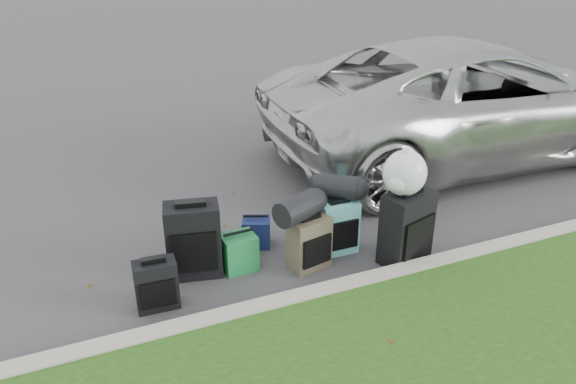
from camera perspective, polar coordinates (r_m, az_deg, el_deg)
name	(u,v)px	position (r m, az deg, el deg)	size (l,w,h in m)	color
ground	(304,244)	(6.07, 1.61, -5.28)	(120.00, 120.00, 0.00)	#383535
curb	(348,288)	(5.29, 6.13, -9.70)	(120.00, 0.18, 0.15)	#9E937F
suv	(472,99)	(8.59, 18.22, 8.97)	(2.77, 6.02, 1.67)	#B7B7B2
suitcase_small_black	(156,285)	(5.16, -13.23, -9.16)	(0.37, 0.21, 0.47)	black
suitcase_large_black_left	(193,240)	(5.48, -9.59, -4.84)	(0.52, 0.31, 0.75)	black
suitcase_olive	(309,243)	(5.56, 2.15, -5.19)	(0.40, 0.25, 0.54)	#3F3928
suitcase_teal	(338,227)	(5.83, 5.07, -3.56)	(0.40, 0.24, 0.57)	#57AFB1
suitcase_large_black_right	(406,228)	(5.72, 11.94, -3.60)	(0.51, 0.30, 0.76)	black
tote_green	(239,252)	(5.59, -5.00, -6.12)	(0.33, 0.26, 0.37)	#1B7B37
tote_navy	(256,232)	(5.98, -3.25, -4.11)	(0.29, 0.23, 0.31)	navy
duffel_left	(299,208)	(5.34, 1.11, -1.65)	(0.26, 0.26, 0.48)	black
duffel_right	(336,187)	(5.73, 4.88, 0.53)	(0.25, 0.25, 0.45)	black
trash_bag	(405,173)	(5.46, 11.78, 1.91)	(0.43, 0.43, 0.43)	white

